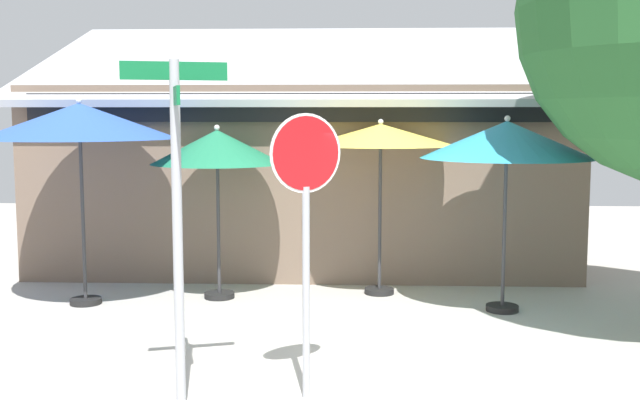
{
  "coord_description": "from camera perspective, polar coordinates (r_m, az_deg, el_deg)",
  "views": [
    {
      "loc": [
        0.21,
        -8.33,
        2.68
      ],
      "look_at": [
        -0.19,
        1.2,
        1.6
      ],
      "focal_mm": 42.94,
      "sensor_mm": 36.0,
      "label": 1
    }
  ],
  "objects": [
    {
      "name": "patio_umbrella_teal_far_right",
      "position": [
        10.5,
        13.75,
        4.31
      ],
      "size": [
        2.31,
        2.31,
        2.65
      ],
      "color": "black",
      "rests_on": "ground"
    },
    {
      "name": "stop_sign",
      "position": [
        7.06,
        -1.06,
        -0.24
      ],
      "size": [
        0.63,
        0.4,
        2.69
      ],
      "color": "#A8AAB2",
      "rests_on": "ground"
    },
    {
      "name": "patio_umbrella_mustard_right",
      "position": [
        11.25,
        4.54,
        4.74
      ],
      "size": [
        2.18,
        2.18,
        2.6
      ],
      "color": "black",
      "rests_on": "ground"
    },
    {
      "name": "cafe_building",
      "position": [
        14.11,
        -1.0,
        2.31
      ],
      "size": [
        9.45,
        5.07,
        4.46
      ],
      "color": "#705B4C",
      "rests_on": "ground"
    },
    {
      "name": "ground_plane",
      "position": [
        8.77,
        0.91,
        -11.69
      ],
      "size": [
        28.0,
        28.0,
        0.1
      ],
      "primitive_type": "cube",
      "color": "#ADA8A0"
    },
    {
      "name": "street_sign_post",
      "position": [
        6.9,
        -10.58,
        0.18
      ],
      "size": [
        0.95,
        0.9,
        3.15
      ],
      "color": "#A8AAB2",
      "rests_on": "ground"
    },
    {
      "name": "patio_umbrella_royal_blue_left",
      "position": [
        11.09,
        -17.49,
        5.58
      ],
      "size": [
        2.68,
        2.68,
        2.9
      ],
      "color": "black",
      "rests_on": "ground"
    },
    {
      "name": "patio_umbrella_forest_green_center",
      "position": [
        11.05,
        -7.67,
        3.83
      ],
      "size": [
        1.91,
        1.91,
        2.52
      ],
      "color": "black",
      "rests_on": "ground"
    }
  ]
}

